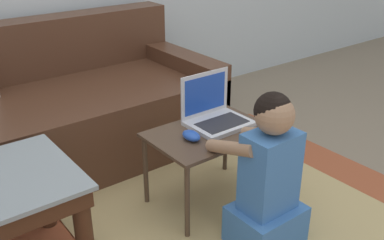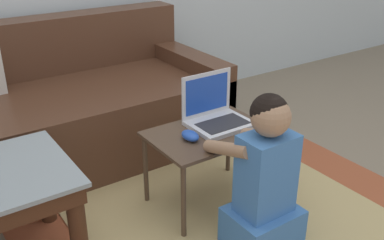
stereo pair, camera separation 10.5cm
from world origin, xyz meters
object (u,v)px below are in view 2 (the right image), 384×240
Objects in this scene: computer_mouse at (190,136)px; person_seated at (264,181)px; couch at (68,110)px; laptop_desk at (209,140)px; laptop at (217,117)px.

person_seated is at bearing -73.11° from computer_mouse.
couch is 0.96m from computer_mouse.
couch is 1.35m from person_seated.
person_seated reaches higher than laptop_desk.
laptop is (0.46, -0.85, 0.15)m from couch.
couch reaches higher than laptop_desk.
laptop is at bearing 78.80° from person_seated.
couch reaches higher than laptop.
laptop is at bearing -61.68° from couch.
person_seated is (-0.01, -0.39, -0.02)m from laptop_desk.
couch is at bearing 105.93° from person_seated.
laptop_desk is 0.81× the size of person_seated.
couch is 5.98× the size of laptop.
couch reaches higher than computer_mouse.
laptop is 0.47m from person_seated.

